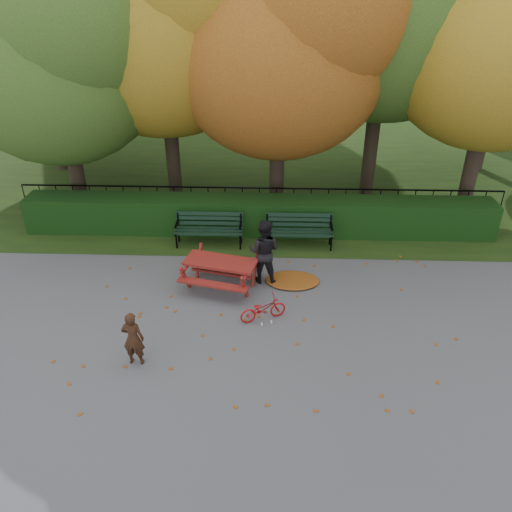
{
  "coord_description": "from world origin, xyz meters",
  "views": [
    {
      "loc": [
        0.39,
        -8.19,
        6.46
      ],
      "look_at": [
        0.04,
        1.33,
        1.0
      ],
      "focal_mm": 35.0,
      "sensor_mm": 36.0,
      "label": 1
    }
  ],
  "objects_px": {
    "tree_a": "(63,56)",
    "tree_c": "(292,43)",
    "tree_b": "(172,16)",
    "picnic_table": "(220,267)",
    "adult": "(264,251)",
    "bench_right": "(299,228)",
    "bicycle": "(263,309)",
    "child": "(133,339)",
    "bench_left": "(209,227)"
  },
  "relations": [
    {
      "from": "bicycle",
      "to": "adult",
      "type": "bearing_deg",
      "value": -21.91
    },
    {
      "from": "tree_c",
      "to": "picnic_table",
      "type": "bearing_deg",
      "value": -110.38
    },
    {
      "from": "tree_b",
      "to": "bicycle",
      "type": "bearing_deg",
      "value": -67.29
    },
    {
      "from": "child",
      "to": "bicycle",
      "type": "height_order",
      "value": "child"
    },
    {
      "from": "tree_b",
      "to": "bicycle",
      "type": "distance_m",
      "value": 8.61
    },
    {
      "from": "picnic_table",
      "to": "bicycle",
      "type": "distance_m",
      "value": 1.62
    },
    {
      "from": "picnic_table",
      "to": "child",
      "type": "relative_size",
      "value": 1.68
    },
    {
      "from": "bench_right",
      "to": "adult",
      "type": "relative_size",
      "value": 1.14
    },
    {
      "from": "tree_c",
      "to": "bench_left",
      "type": "height_order",
      "value": "tree_c"
    },
    {
      "from": "tree_b",
      "to": "picnic_table",
      "type": "xyz_separation_m",
      "value": [
        1.66,
        -5.14,
        -4.86
      ]
    },
    {
      "from": "bench_right",
      "to": "bicycle",
      "type": "bearing_deg",
      "value": -104.71
    },
    {
      "from": "tree_a",
      "to": "tree_c",
      "type": "distance_m",
      "value": 6.04
    },
    {
      "from": "bicycle",
      "to": "picnic_table",
      "type": "bearing_deg",
      "value": 16.63
    },
    {
      "from": "bench_left",
      "to": "bench_right",
      "type": "bearing_deg",
      "value": 0.0
    },
    {
      "from": "picnic_table",
      "to": "adult",
      "type": "distance_m",
      "value": 1.07
    },
    {
      "from": "tree_b",
      "to": "bench_right",
      "type": "relative_size",
      "value": 4.88
    },
    {
      "from": "tree_a",
      "to": "bench_left",
      "type": "height_order",
      "value": "tree_a"
    },
    {
      "from": "tree_a",
      "to": "tree_b",
      "type": "xyz_separation_m",
      "value": [
        2.74,
        1.17,
        0.88
      ]
    },
    {
      "from": "bench_left",
      "to": "adult",
      "type": "height_order",
      "value": "adult"
    },
    {
      "from": "tree_a",
      "to": "child",
      "type": "xyz_separation_m",
      "value": [
        3.05,
        -6.64,
        -3.95
      ]
    },
    {
      "from": "child",
      "to": "adult",
      "type": "relative_size",
      "value": 0.72
    },
    {
      "from": "tree_a",
      "to": "adult",
      "type": "relative_size",
      "value": 4.72
    },
    {
      "from": "tree_a",
      "to": "tree_c",
      "type": "xyz_separation_m",
      "value": [
        6.02,
        0.38,
        0.3
      ]
    },
    {
      "from": "tree_b",
      "to": "tree_c",
      "type": "height_order",
      "value": "tree_b"
    },
    {
      "from": "tree_b",
      "to": "picnic_table",
      "type": "relative_size",
      "value": 4.61
    },
    {
      "from": "tree_c",
      "to": "tree_b",
      "type": "bearing_deg",
      "value": 166.55
    },
    {
      "from": "bench_right",
      "to": "picnic_table",
      "type": "distance_m",
      "value": 2.82
    },
    {
      "from": "bench_left",
      "to": "bench_right",
      "type": "relative_size",
      "value": 1.0
    },
    {
      "from": "tree_a",
      "to": "bicycle",
      "type": "relative_size",
      "value": 7.35
    },
    {
      "from": "adult",
      "to": "bicycle",
      "type": "height_order",
      "value": "adult"
    },
    {
      "from": "tree_a",
      "to": "tree_c",
      "type": "height_order",
      "value": "tree_c"
    },
    {
      "from": "tree_a",
      "to": "tree_c",
      "type": "bearing_deg",
      "value": 3.65
    },
    {
      "from": "tree_a",
      "to": "tree_b",
      "type": "distance_m",
      "value": 3.11
    },
    {
      "from": "bench_left",
      "to": "bicycle",
      "type": "height_order",
      "value": "bench_left"
    },
    {
      "from": "bicycle",
      "to": "tree_a",
      "type": "bearing_deg",
      "value": 23.42
    },
    {
      "from": "bench_right",
      "to": "child",
      "type": "distance_m",
      "value": 5.76
    },
    {
      "from": "picnic_table",
      "to": "bicycle",
      "type": "height_order",
      "value": "picnic_table"
    },
    {
      "from": "tree_b",
      "to": "tree_c",
      "type": "xyz_separation_m",
      "value": [
        3.28,
        -0.78,
        -0.58
      ]
    },
    {
      "from": "adult",
      "to": "bench_right",
      "type": "bearing_deg",
      "value": -105.24
    },
    {
      "from": "bench_right",
      "to": "tree_a",
      "type": "bearing_deg",
      "value": 163.39
    },
    {
      "from": "tree_a",
      "to": "picnic_table",
      "type": "distance_m",
      "value": 7.14
    },
    {
      "from": "tree_b",
      "to": "tree_a",
      "type": "bearing_deg",
      "value": -156.95
    },
    {
      "from": "tree_b",
      "to": "picnic_table",
      "type": "height_order",
      "value": "tree_b"
    },
    {
      "from": "tree_c",
      "to": "adult",
      "type": "xyz_separation_m",
      "value": [
        -0.63,
        -4.04,
        -4.03
      ]
    },
    {
      "from": "child",
      "to": "bicycle",
      "type": "xyz_separation_m",
      "value": [
        2.37,
        1.43,
        -0.3
      ]
    },
    {
      "from": "bench_right",
      "to": "picnic_table",
      "type": "xyz_separation_m",
      "value": [
        -1.88,
        -2.1,
        0.02
      ]
    },
    {
      "from": "tree_a",
      "to": "child",
      "type": "relative_size",
      "value": 6.58
    },
    {
      "from": "bench_right",
      "to": "child",
      "type": "bearing_deg",
      "value": -124.23
    },
    {
      "from": "tree_a",
      "to": "bicycle",
      "type": "bearing_deg",
      "value": -43.9
    },
    {
      "from": "tree_b",
      "to": "bench_left",
      "type": "relative_size",
      "value": 4.88
    }
  ]
}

